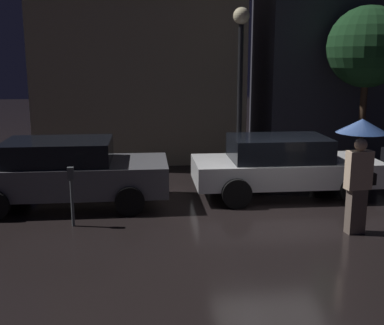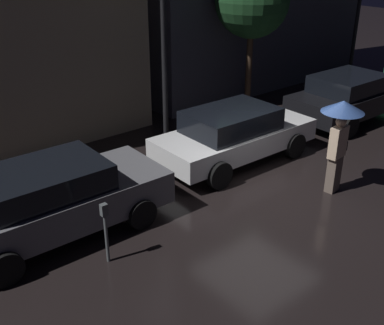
{
  "view_description": "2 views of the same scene",
  "coord_description": "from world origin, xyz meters",
  "px_view_note": "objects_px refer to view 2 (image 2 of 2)",
  "views": [
    {
      "loc": [
        -2.88,
        -9.35,
        3.27
      ],
      "look_at": [
        -1.79,
        0.15,
        1.16
      ],
      "focal_mm": 45.0,
      "sensor_mm": 36.0,
      "label": 1
    },
    {
      "loc": [
        -7.56,
        -6.59,
        5.37
      ],
      "look_at": [
        -1.81,
        0.34,
        1.09
      ],
      "focal_mm": 45.0,
      "sensor_mm": 36.0,
      "label": 2
    }
  ],
  "objects_px": {
    "parking_meter": "(105,226)",
    "street_lamp_near": "(163,27)",
    "pedestrian_with_umbrella": "(340,126)",
    "parked_car_grey": "(53,199)",
    "parked_car_black": "(349,96)",
    "parked_car_white": "(234,134)"
  },
  "relations": [
    {
      "from": "parking_meter",
      "to": "street_lamp_near",
      "type": "xyz_separation_m",
      "value": [
        4.09,
        3.69,
        2.49
      ]
    },
    {
      "from": "parked_car_black",
      "to": "parking_meter",
      "type": "relative_size",
      "value": 3.53
    },
    {
      "from": "street_lamp_near",
      "to": "parking_meter",
      "type": "bearing_deg",
      "value": -137.9
    },
    {
      "from": "parked_car_grey",
      "to": "street_lamp_near",
      "type": "relative_size",
      "value": 0.98
    },
    {
      "from": "parked_car_grey",
      "to": "parked_car_black",
      "type": "bearing_deg",
      "value": 1.55
    },
    {
      "from": "parked_car_grey",
      "to": "street_lamp_near",
      "type": "xyz_separation_m",
      "value": [
        4.4,
        2.25,
        2.46
      ]
    },
    {
      "from": "parked_car_grey",
      "to": "parked_car_black",
      "type": "height_order",
      "value": "parked_car_grey"
    },
    {
      "from": "parked_car_black",
      "to": "pedestrian_with_umbrella",
      "type": "bearing_deg",
      "value": -148.02
    },
    {
      "from": "parked_car_grey",
      "to": "parking_meter",
      "type": "bearing_deg",
      "value": -76.93
    },
    {
      "from": "pedestrian_with_umbrella",
      "to": "street_lamp_near",
      "type": "relative_size",
      "value": 0.48
    },
    {
      "from": "parked_car_black",
      "to": "parking_meter",
      "type": "bearing_deg",
      "value": -169.46
    },
    {
      "from": "parked_car_grey",
      "to": "parking_meter",
      "type": "xyz_separation_m",
      "value": [
        0.31,
        -1.44,
        -0.03
      ]
    },
    {
      "from": "parked_car_white",
      "to": "parked_car_black",
      "type": "xyz_separation_m",
      "value": [
        4.92,
        -0.09,
        0.02
      ]
    },
    {
      "from": "parked_car_black",
      "to": "street_lamp_near",
      "type": "xyz_separation_m",
      "value": [
        -5.56,
        2.14,
        2.45
      ]
    },
    {
      "from": "parking_meter",
      "to": "street_lamp_near",
      "type": "distance_m",
      "value": 6.05
    },
    {
      "from": "parked_car_grey",
      "to": "parked_car_white",
      "type": "xyz_separation_m",
      "value": [
        5.04,
        0.2,
        -0.02
      ]
    },
    {
      "from": "street_lamp_near",
      "to": "parked_car_black",
      "type": "bearing_deg",
      "value": -21.06
    },
    {
      "from": "pedestrian_with_umbrella",
      "to": "street_lamp_near",
      "type": "height_order",
      "value": "street_lamp_near"
    },
    {
      "from": "parked_car_grey",
      "to": "parking_meter",
      "type": "distance_m",
      "value": 1.47
    },
    {
      "from": "parked_car_white",
      "to": "street_lamp_near",
      "type": "xyz_separation_m",
      "value": [
        -0.64,
        2.05,
        2.48
      ]
    },
    {
      "from": "parked_car_grey",
      "to": "parked_car_white",
      "type": "bearing_deg",
      "value": 3.23
    },
    {
      "from": "street_lamp_near",
      "to": "pedestrian_with_umbrella",
      "type": "bearing_deg",
      "value": -74.94
    }
  ]
}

